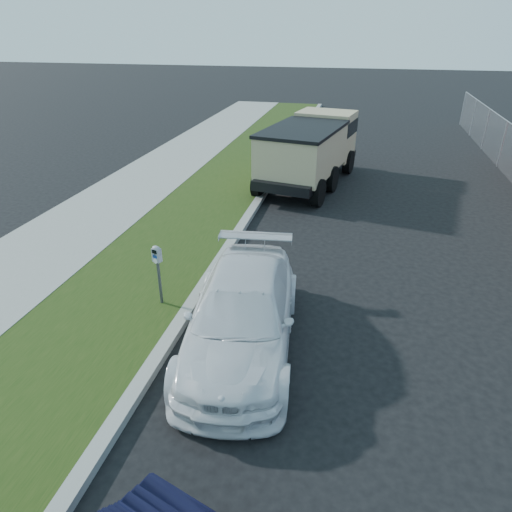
# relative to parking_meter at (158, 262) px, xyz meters

# --- Properties ---
(ground) EXTENTS (120.00, 120.00, 0.00)m
(ground) POSITION_rel_parking_meter_xyz_m (3.19, -0.22, -1.05)
(ground) COLOR black
(ground) RESTS_ON ground
(streetside) EXTENTS (6.12, 50.00, 0.15)m
(streetside) POSITION_rel_parking_meter_xyz_m (-2.38, 1.78, -0.98)
(streetside) COLOR gray
(streetside) RESTS_ON ground
(parking_meter) EXTENTS (0.20, 0.16, 1.28)m
(parking_meter) POSITION_rel_parking_meter_xyz_m (0.00, 0.00, 0.00)
(parking_meter) COLOR #3F4247
(parking_meter) RESTS_ON ground
(white_wagon) EXTENTS (2.32, 4.68, 1.31)m
(white_wagon) POSITION_rel_parking_meter_xyz_m (1.91, -0.78, -0.39)
(white_wagon) COLOR white
(white_wagon) RESTS_ON ground
(dump_truck) EXTENTS (3.22, 6.03, 2.25)m
(dump_truck) POSITION_rel_parking_meter_xyz_m (1.94, 9.06, 0.22)
(dump_truck) COLOR black
(dump_truck) RESTS_ON ground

